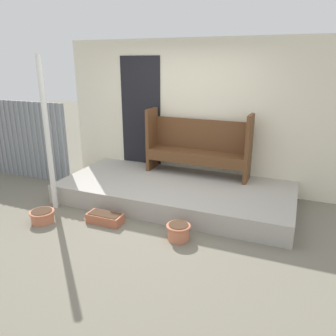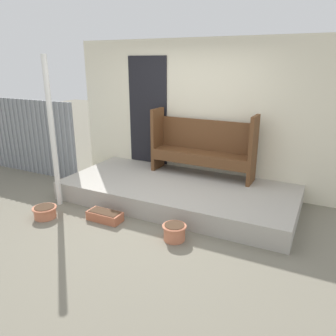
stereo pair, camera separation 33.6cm
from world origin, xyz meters
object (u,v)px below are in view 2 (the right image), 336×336
(flower_pot_middle, at_px, (174,231))
(planter_box_rect, at_px, (105,216))
(bench, at_px, (203,145))
(support_post, at_px, (52,134))
(flower_pot_left, at_px, (45,211))

(flower_pot_middle, xyz_separation_m, planter_box_rect, (-1.14, 0.04, -0.05))
(flower_pot_middle, bearing_deg, planter_box_rect, 178.23)
(bench, relative_size, planter_box_rect, 3.51)
(planter_box_rect, bearing_deg, support_post, 171.61)
(support_post, height_order, flower_pot_middle, support_post)
(support_post, relative_size, flower_pot_middle, 7.23)
(flower_pot_left, bearing_deg, support_post, 109.71)
(support_post, height_order, planter_box_rect, support_post)
(support_post, xyz_separation_m, planter_box_rect, (1.02, -0.15, -1.09))
(flower_pot_middle, bearing_deg, flower_pot_left, -171.88)
(bench, distance_m, flower_pot_left, 2.76)
(bench, height_order, planter_box_rect, bench)
(flower_pot_middle, height_order, planter_box_rect, flower_pot_middle)
(flower_pot_left, distance_m, flower_pot_middle, 2.01)
(support_post, relative_size, planter_box_rect, 4.48)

